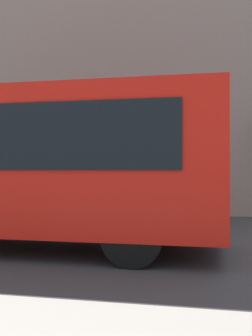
{
  "coord_description": "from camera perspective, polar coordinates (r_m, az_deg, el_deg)",
  "views": [
    {
      "loc": [
        0.27,
        7.77,
        1.56
      ],
      "look_at": [
        1.88,
        0.24,
        1.59
      ],
      "focal_mm": 44.47,
      "sensor_mm": 36.0,
      "label": 1
    }
  ],
  "objects": [
    {
      "name": "building_facade_far",
      "position": [
        15.23,
        13.18,
        16.72
      ],
      "size": [
        28.0,
        1.55,
        12.0
      ],
      "color": "gray",
      "rests_on": "ground_plane"
    },
    {
      "name": "ground_plane",
      "position": [
        7.93,
        14.05,
        -11.53
      ],
      "size": [
        60.0,
        60.0,
        0.0
      ],
      "primitive_type": "plane",
      "color": "#38383A"
    }
  ]
}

